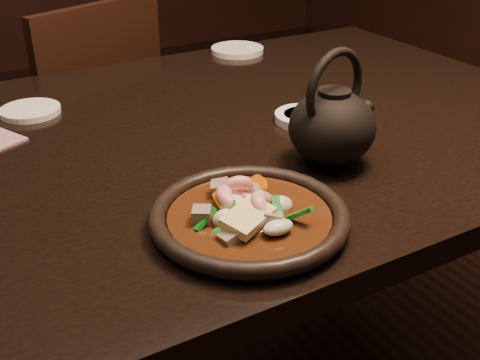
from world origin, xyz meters
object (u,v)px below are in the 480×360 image
chair (84,140)px  table (154,183)px  plate (249,218)px  teapot (333,123)px

chair → table: bearing=63.1°
plate → teapot: size_ratio=1.45×
table → chair: chair is taller
chair → plate: size_ratio=3.35×
table → teapot: size_ratio=9.03×
chair → teapot: 0.98m
table → teapot: bearing=-44.9°
plate → table: bearing=91.9°
plate → chair: bearing=86.8°
chair → plate: 1.05m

